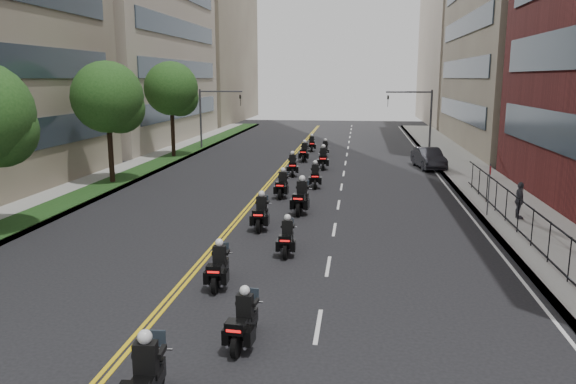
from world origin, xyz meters
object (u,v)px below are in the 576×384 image
motorcycle_2 (219,268)px  motorcycle_8 (292,166)px  motorcycle_7 (315,177)px  pedestrian_c (520,200)px  motorcycle_0 (145,383)px  parked_sedan (429,158)px  motorcycle_6 (283,186)px  motorcycle_11 (325,149)px  motorcycle_1 (244,322)px  motorcycle_12 (312,144)px  motorcycle_4 (261,214)px  motorcycle_3 (287,239)px  motorcycle_9 (323,159)px  motorcycle_5 (302,198)px  motorcycle_10 (304,153)px

motorcycle_2 → motorcycle_8: bearing=87.7°
motorcycle_7 → pedestrian_c: pedestrian_c is taller
motorcycle_0 → parked_sedan: motorcycle_0 is taller
motorcycle_2 → motorcycle_8: size_ratio=0.91×
motorcycle_6 → parked_sedan: motorcycle_6 is taller
motorcycle_6 → motorcycle_8: (-0.27, 7.09, 0.01)m
motorcycle_6 → motorcycle_11: motorcycle_6 is taller
motorcycle_1 → motorcycle_2: size_ratio=0.99×
motorcycle_12 → parked_sedan: motorcycle_12 is taller
motorcycle_1 → pedestrian_c: size_ratio=1.21×
motorcycle_1 → motorcycle_6: motorcycle_6 is taller
motorcycle_8 → motorcycle_4: bearing=-96.0°
motorcycle_1 → parked_sedan: (7.98, 29.51, 0.15)m
motorcycle_6 → pedestrian_c: 12.43m
motorcycle_3 → motorcycle_11: motorcycle_3 is taller
motorcycle_0 → motorcycle_3: motorcycle_0 is taller
motorcycle_0 → motorcycle_9: motorcycle_9 is taller
motorcycle_11 → motorcycle_12: (-1.45, 3.41, 0.02)m
motorcycle_11 → motorcycle_4: bearing=-92.0°
motorcycle_0 → motorcycle_9: size_ratio=0.96×
motorcycle_3 → motorcycle_12: size_ratio=0.97×
motorcycle_12 → pedestrian_c: pedestrian_c is taller
motorcycle_8 → pedestrian_c: bearing=-49.9°
motorcycle_5 → motorcycle_4: bearing=-110.9°
motorcycle_5 → motorcycle_6: 3.92m
motorcycle_2 → motorcycle_3: motorcycle_2 is taller
motorcycle_6 → motorcycle_10: size_ratio=0.97×
motorcycle_1 → motorcycle_8: size_ratio=0.90×
motorcycle_2 → motorcycle_0: bearing=-90.3°
motorcycle_2 → pedestrian_c: 15.49m
motorcycle_0 → motorcycle_11: 38.17m
motorcycle_0 → motorcycle_10: size_ratio=1.01×
motorcycle_4 → motorcycle_0: bearing=-90.7°
motorcycle_8 → motorcycle_10: bearing=81.6°
motorcycle_8 → motorcycle_11: size_ratio=1.11×
motorcycle_9 → motorcycle_10: (-1.75, 3.65, -0.03)m
motorcycle_8 → motorcycle_10: size_ratio=0.99×
motorcycle_6 → parked_sedan: size_ratio=0.49×
motorcycle_6 → motorcycle_9: (1.64, 10.32, 0.06)m
motorcycle_0 → motorcycle_3: (1.48, 10.75, -0.09)m
motorcycle_1 → motorcycle_9: (0.20, 28.22, 0.11)m
motorcycle_6 → parked_sedan: 14.95m
motorcycle_1 → parked_sedan: motorcycle_1 is taller
motorcycle_1 → parked_sedan: size_ratio=0.45×
motorcycle_3 → motorcycle_8: size_ratio=0.90×
motorcycle_0 → motorcycle_3: 10.85m
motorcycle_7 → motorcycle_11: motorcycle_7 is taller
motorcycle_4 → motorcycle_5: (1.48, 3.20, 0.07)m
motorcycle_0 → motorcycle_7: 24.26m
motorcycle_5 → motorcycle_9: 13.96m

